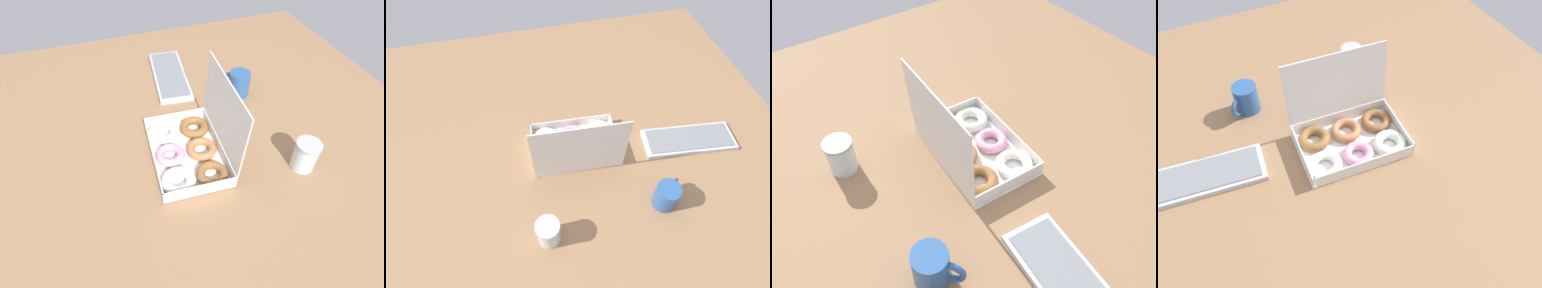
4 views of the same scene
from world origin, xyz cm
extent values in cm
cube|color=#926C49|center=(0.00, 0.00, -1.00)|extent=(180.00, 180.00, 2.00)
cube|color=white|center=(0.27, -2.98, 0.20)|extent=(34.81, 24.64, 0.40)
cube|color=white|center=(-16.22, -1.93, 2.65)|extent=(1.83, 22.54, 4.50)
cube|color=white|center=(16.76, -4.03, 2.65)|extent=(1.83, 22.54, 4.50)
cube|color=white|center=(-0.43, -14.04, 2.65)|extent=(32.61, 2.47, 4.50)
cube|color=white|center=(0.98, 8.08, 2.65)|extent=(32.61, 2.47, 4.50)
cube|color=white|center=(1.03, 8.99, 16.16)|extent=(33.49, 3.93, 22.54)
torus|color=white|center=(-11.04, -7.92, 1.82)|extent=(13.75, 13.75, 2.82)
torus|color=#EF9EBE|center=(-0.08, -8.40, 1.82)|extent=(12.71, 12.71, 2.77)
torus|color=white|center=(10.88, -8.99, 1.82)|extent=(11.08, 11.08, 3.07)
torus|color=olive|center=(-10.00, 3.37, 1.82)|extent=(12.92, 12.92, 2.95)
torus|color=#BA7449|center=(0.81, 2.21, 1.82)|extent=(11.04, 11.04, 2.67)
torus|color=brown|center=(11.68, 1.67, 1.82)|extent=(13.96, 13.96, 2.68)
cube|color=#B7BDC4|center=(-45.53, 4.58, 0.90)|extent=(38.12, 17.69, 1.80)
cube|color=gray|center=(-45.53, 4.58, 2.00)|extent=(34.95, 15.19, 0.40)
cylinder|color=#2B5793|center=(-24.74, 27.81, 5.06)|extent=(8.27, 8.27, 10.12)
torus|color=#2B5793|center=(-28.19, 25.02, 5.06)|extent=(6.49, 5.66, 7.15)
cylinder|color=black|center=(-24.74, 27.81, 8.30)|extent=(7.28, 7.28, 0.61)
cylinder|color=silver|center=(16.85, 30.87, 4.65)|extent=(7.53, 7.53, 9.31)
cylinder|color=#B2B2B7|center=(16.85, 30.87, 9.81)|extent=(7.91, 7.91, 1.00)
camera|label=1|loc=(63.53, -23.07, 75.81)|focal=28.00mm
camera|label=2|loc=(15.69, 65.95, 98.21)|focal=28.00mm
camera|label=3|loc=(-58.83, 43.33, 81.11)|focal=35.00mm
camera|label=4|loc=(-33.80, -71.79, 93.86)|focal=35.00mm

